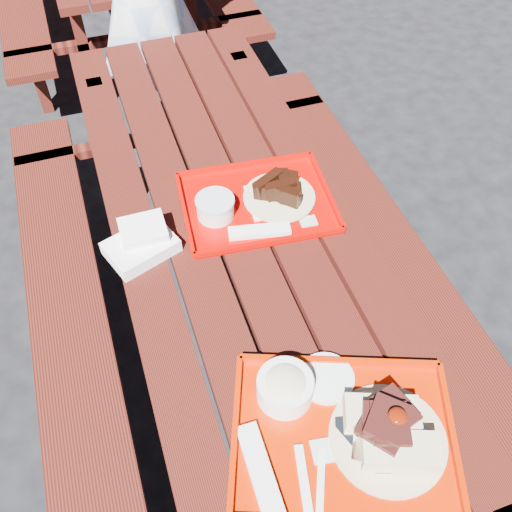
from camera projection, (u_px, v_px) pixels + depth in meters
name	position (u px, v px, depth m)	size (l,w,h in m)	color
ground	(244.00, 359.00, 2.30)	(60.00, 60.00, 0.00)	black
picnic_table_near	(241.00, 273.00, 1.87)	(1.41, 2.40, 0.75)	#47150D
near_tray	(343.00, 423.00, 1.30)	(0.61, 0.55, 0.16)	#B91D00
far_tray	(255.00, 203.00, 1.78)	(0.50, 0.41, 0.08)	#B20300
white_cloth	(142.00, 242.00, 1.66)	(0.23, 0.20, 0.08)	white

